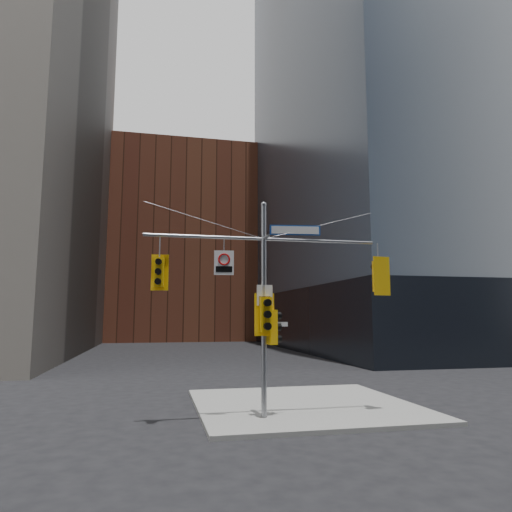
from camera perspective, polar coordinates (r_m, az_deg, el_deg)
name	(u,v)px	position (r m, az deg, el deg)	size (l,w,h in m)	color
ground	(280,438)	(13.80, 3.08, -21.76)	(160.00, 160.00, 0.00)	black
sidewalk_corner	(304,405)	(18.09, 5.98, -18.06)	(8.00, 8.00, 0.15)	gray
podium_ne	(449,320)	(54.86, 22.96, -7.33)	(36.40, 36.40, 6.00)	black
brick_midrise	(181,247)	(71.77, -9.36, 1.09)	(26.00, 20.00, 28.00)	brown
signal_assembly	(264,285)	(15.34, 0.99, -3.70)	(8.00, 0.80, 7.30)	gray
traffic_light_west_arm	(159,272)	(14.97, -12.02, -1.97)	(0.56, 0.49, 1.17)	yellow
traffic_light_east_arm	(379,276)	(16.84, 15.08, -2.47)	(0.65, 0.56, 1.37)	yellow
traffic_light_pole_side	(273,327)	(15.40, 2.19, -8.88)	(0.47, 0.40, 1.15)	yellow
traffic_light_pole_front	(266,314)	(15.04, 1.23, -7.32)	(0.67, 0.53, 1.40)	yellow
street_sign_blade	(295,230)	(15.88, 4.91, 3.24)	(1.77, 0.26, 0.34)	#103C98
regulatory_sign_arm	(224,262)	(15.13, -4.02, -0.74)	(0.65, 0.12, 0.82)	silver
regulatory_sign_pole	(265,296)	(15.20, 1.09, -4.99)	(0.53, 0.06, 0.69)	silver
street_blade_ew	(277,324)	(15.42, 2.64, -8.52)	(0.77, 0.12, 0.15)	silver
street_blade_ns	(261,331)	(15.76, 0.61, -9.38)	(0.05, 0.67, 0.13)	#145926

